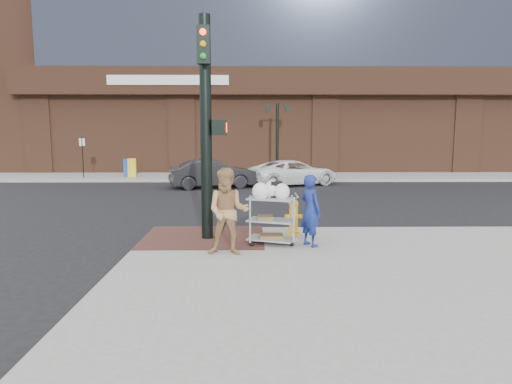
{
  "coord_description": "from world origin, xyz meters",
  "views": [
    {
      "loc": [
        0.5,
        -9.57,
        2.61
      ],
      "look_at": [
        0.63,
        0.66,
        1.25
      ],
      "focal_mm": 32.0,
      "sensor_mm": 36.0,
      "label": 1
    }
  ],
  "objects_px": {
    "sedan_dark": "(213,174)",
    "traffic_signal_pole": "(207,122)",
    "pedestrian_tan": "(228,212)",
    "fire_hydrant": "(294,217)",
    "lamp_post": "(277,131)",
    "utility_cart": "(271,216)",
    "minivan_white": "(294,173)",
    "woman_blue": "(310,210)"
  },
  "relations": [
    {
      "from": "lamp_post",
      "to": "traffic_signal_pole",
      "type": "relative_size",
      "value": 0.8
    },
    {
      "from": "pedestrian_tan",
      "to": "utility_cart",
      "type": "bearing_deg",
      "value": 47.23
    },
    {
      "from": "pedestrian_tan",
      "to": "utility_cart",
      "type": "distance_m",
      "value": 1.24
    },
    {
      "from": "pedestrian_tan",
      "to": "fire_hydrant",
      "type": "bearing_deg",
      "value": 53.06
    },
    {
      "from": "lamp_post",
      "to": "fire_hydrant",
      "type": "bearing_deg",
      "value": -91.83
    },
    {
      "from": "sedan_dark",
      "to": "fire_hydrant",
      "type": "xyz_separation_m",
      "value": [
        2.76,
        -10.56,
        -0.07
      ]
    },
    {
      "from": "lamp_post",
      "to": "utility_cart",
      "type": "distance_m",
      "value": 15.92
    },
    {
      "from": "utility_cart",
      "to": "sedan_dark",
      "type": "bearing_deg",
      "value": 100.96
    },
    {
      "from": "woman_blue",
      "to": "sedan_dark",
      "type": "xyz_separation_m",
      "value": [
        -3.03,
        11.52,
        -0.26
      ]
    },
    {
      "from": "woman_blue",
      "to": "fire_hydrant",
      "type": "distance_m",
      "value": 1.05
    },
    {
      "from": "fire_hydrant",
      "to": "sedan_dark",
      "type": "bearing_deg",
      "value": 104.67
    },
    {
      "from": "lamp_post",
      "to": "traffic_signal_pole",
      "type": "bearing_deg",
      "value": -99.24
    },
    {
      "from": "traffic_signal_pole",
      "to": "fire_hydrant",
      "type": "height_order",
      "value": "traffic_signal_pole"
    },
    {
      "from": "fire_hydrant",
      "to": "pedestrian_tan",
      "type": "bearing_deg",
      "value": -132.0
    },
    {
      "from": "lamp_post",
      "to": "minivan_white",
      "type": "distance_m",
      "value": 3.97
    },
    {
      "from": "lamp_post",
      "to": "traffic_signal_pole",
      "type": "distance_m",
      "value": 15.43
    },
    {
      "from": "minivan_white",
      "to": "fire_hydrant",
      "type": "relative_size",
      "value": 5.04
    },
    {
      "from": "traffic_signal_pole",
      "to": "woman_blue",
      "type": "xyz_separation_m",
      "value": [
        2.27,
        -0.7,
        -1.9
      ]
    },
    {
      "from": "woman_blue",
      "to": "utility_cart",
      "type": "bearing_deg",
      "value": 46.4
    },
    {
      "from": "pedestrian_tan",
      "to": "fire_hydrant",
      "type": "height_order",
      "value": "pedestrian_tan"
    },
    {
      "from": "pedestrian_tan",
      "to": "sedan_dark",
      "type": "distance_m",
      "value": 12.26
    },
    {
      "from": "lamp_post",
      "to": "utility_cart",
      "type": "bearing_deg",
      "value": -93.77
    },
    {
      "from": "lamp_post",
      "to": "pedestrian_tan",
      "type": "height_order",
      "value": "lamp_post"
    },
    {
      "from": "sedan_dark",
      "to": "traffic_signal_pole",
      "type": "bearing_deg",
      "value": 169.47
    },
    {
      "from": "woman_blue",
      "to": "minivan_white",
      "type": "relative_size",
      "value": 0.35
    },
    {
      "from": "lamp_post",
      "to": "woman_blue",
      "type": "height_order",
      "value": "lamp_post"
    },
    {
      "from": "traffic_signal_pole",
      "to": "pedestrian_tan",
      "type": "height_order",
      "value": "traffic_signal_pole"
    },
    {
      "from": "sedan_dark",
      "to": "fire_hydrant",
      "type": "relative_size",
      "value": 4.6
    },
    {
      "from": "traffic_signal_pole",
      "to": "woman_blue",
      "type": "relative_size",
      "value": 3.22
    },
    {
      "from": "lamp_post",
      "to": "woman_blue",
      "type": "xyz_separation_m",
      "value": [
        -0.21,
        -15.93,
        -1.69
      ]
    },
    {
      "from": "minivan_white",
      "to": "fire_hydrant",
      "type": "distance_m",
      "value": 11.65
    },
    {
      "from": "pedestrian_tan",
      "to": "utility_cart",
      "type": "relative_size",
      "value": 1.26
    },
    {
      "from": "pedestrian_tan",
      "to": "minivan_white",
      "type": "bearing_deg",
      "value": 84.12
    },
    {
      "from": "sedan_dark",
      "to": "pedestrian_tan",
      "type": "bearing_deg",
      "value": 171.5
    },
    {
      "from": "minivan_white",
      "to": "utility_cart",
      "type": "distance_m",
      "value": 12.52
    },
    {
      "from": "lamp_post",
      "to": "fire_hydrant",
      "type": "relative_size",
      "value": 4.56
    },
    {
      "from": "lamp_post",
      "to": "pedestrian_tan",
      "type": "relative_size",
      "value": 2.29
    },
    {
      "from": "lamp_post",
      "to": "minivan_white",
      "type": "xyz_separation_m",
      "value": [
        0.61,
        -3.37,
        -2.0
      ]
    },
    {
      "from": "minivan_white",
      "to": "pedestrian_tan",
      "type": "bearing_deg",
      "value": 146.35
    },
    {
      "from": "traffic_signal_pole",
      "to": "pedestrian_tan",
      "type": "relative_size",
      "value": 2.86
    },
    {
      "from": "pedestrian_tan",
      "to": "woman_blue",
      "type": "bearing_deg",
      "value": 26.09
    },
    {
      "from": "fire_hydrant",
      "to": "utility_cart",
      "type": "bearing_deg",
      "value": -124.78
    }
  ]
}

